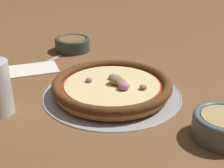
{
  "coord_description": "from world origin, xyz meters",
  "views": [
    {
      "loc": [
        0.04,
        -0.68,
        0.34
      ],
      "look_at": [
        0.0,
        0.0,
        0.03
      ],
      "focal_mm": 50.0,
      "sensor_mm": 36.0,
      "label": 1
    }
  ],
  "objects_px": {
    "pizza_tray": "(112,93)",
    "fork": "(42,64)",
    "bowl_far": "(72,44)",
    "bowl_near": "(223,125)",
    "pizza": "(112,86)",
    "napkin": "(32,69)"
  },
  "relations": [
    {
      "from": "bowl_near",
      "to": "fork",
      "type": "xyz_separation_m",
      "value": [
        -0.44,
        0.35,
        -0.03
      ]
    },
    {
      "from": "bowl_far",
      "to": "napkin",
      "type": "bearing_deg",
      "value": -115.42
    },
    {
      "from": "pizza",
      "to": "bowl_far",
      "type": "height_order",
      "value": "pizza"
    },
    {
      "from": "fork",
      "to": "pizza",
      "type": "bearing_deg",
      "value": 75.7
    },
    {
      "from": "pizza_tray",
      "to": "fork",
      "type": "bearing_deg",
      "value": 141.06
    },
    {
      "from": "fork",
      "to": "pizza_tray",
      "type": "bearing_deg",
      "value": 75.68
    },
    {
      "from": "pizza_tray",
      "to": "fork",
      "type": "xyz_separation_m",
      "value": [
        -0.22,
        0.18,
        -0.0
      ]
    },
    {
      "from": "pizza",
      "to": "napkin",
      "type": "distance_m",
      "value": 0.28
    },
    {
      "from": "bowl_far",
      "to": "fork",
      "type": "bearing_deg",
      "value": -116.47
    },
    {
      "from": "pizza",
      "to": "bowl_far",
      "type": "bearing_deg",
      "value": 115.78
    },
    {
      "from": "bowl_far",
      "to": "fork",
      "type": "relative_size",
      "value": 0.74
    },
    {
      "from": "pizza",
      "to": "fork",
      "type": "xyz_separation_m",
      "value": [
        -0.22,
        0.18,
        -0.02
      ]
    },
    {
      "from": "pizza_tray",
      "to": "pizza",
      "type": "distance_m",
      "value": 0.02
    },
    {
      "from": "pizza",
      "to": "bowl_far",
      "type": "relative_size",
      "value": 2.46
    },
    {
      "from": "bowl_far",
      "to": "fork",
      "type": "xyz_separation_m",
      "value": [
        -0.07,
        -0.14,
        -0.02
      ]
    },
    {
      "from": "pizza_tray",
      "to": "napkin",
      "type": "bearing_deg",
      "value": 150.12
    },
    {
      "from": "pizza_tray",
      "to": "napkin",
      "type": "distance_m",
      "value": 0.28
    },
    {
      "from": "bowl_near",
      "to": "bowl_far",
      "type": "height_order",
      "value": "bowl_near"
    },
    {
      "from": "pizza",
      "to": "bowl_far",
      "type": "xyz_separation_m",
      "value": [
        -0.16,
        0.32,
        0.0
      ]
    },
    {
      "from": "bowl_near",
      "to": "fork",
      "type": "bearing_deg",
      "value": 141.94
    },
    {
      "from": "napkin",
      "to": "fork",
      "type": "bearing_deg",
      "value": 68.18
    },
    {
      "from": "bowl_near",
      "to": "fork",
      "type": "relative_size",
      "value": 0.72
    }
  ]
}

